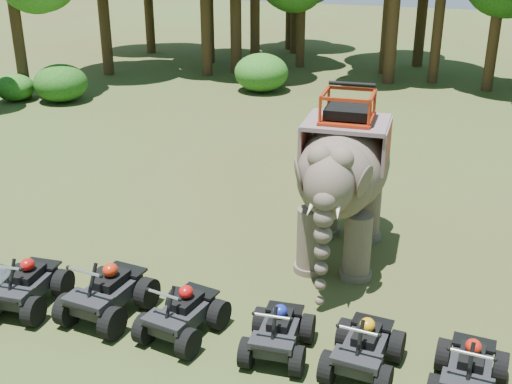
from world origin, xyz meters
TOP-DOWN VIEW (x-y plane):
  - ground at (0.00, 0.00)m, footprint 110.00×110.00m
  - elephant at (1.73, 2.47)m, footprint 2.46×5.03m
  - atv_0 at (-3.97, -2.05)m, footprint 1.40×1.83m
  - atv_1 at (-2.17, -1.78)m, footprint 1.52×1.98m
  - atv_2 at (-0.43, -1.89)m, footprint 1.48×1.86m
  - atv_3 at (1.51, -1.82)m, footprint 1.29×1.69m
  - atv_4 at (3.12, -1.80)m, footprint 1.33×1.76m
  - atv_5 at (4.93, -1.82)m, footprint 1.31×1.74m
  - tree_1 at (4.79, 21.43)m, footprint 5.09×5.09m
  - tree_22 at (-15.50, 12.70)m, footprint 4.87×4.87m
  - tree_25 at (-5.39, 23.88)m, footprint 4.61×4.61m
  - tree_39 at (2.12, 22.28)m, footprint 5.02×5.02m

SIDE VIEW (x-z plane):
  - ground at x=0.00m, z-range 0.00..0.00m
  - atv_3 at x=1.51m, z-range 0.00..1.18m
  - atv_5 at x=4.93m, z-range 0.00..1.24m
  - atv_4 at x=3.12m, z-range 0.00..1.24m
  - atv_2 at x=-0.43m, z-range 0.00..1.25m
  - atv_0 at x=-3.97m, z-range 0.00..1.29m
  - atv_1 at x=-2.17m, z-range 0.00..1.38m
  - elephant at x=1.73m, z-range 0.00..4.12m
  - tree_25 at x=-5.39m, z-range 0.00..6.59m
  - tree_22 at x=-15.50m, z-range 0.00..6.95m
  - tree_39 at x=2.12m, z-range 0.00..7.17m
  - tree_1 at x=4.79m, z-range 0.00..7.28m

